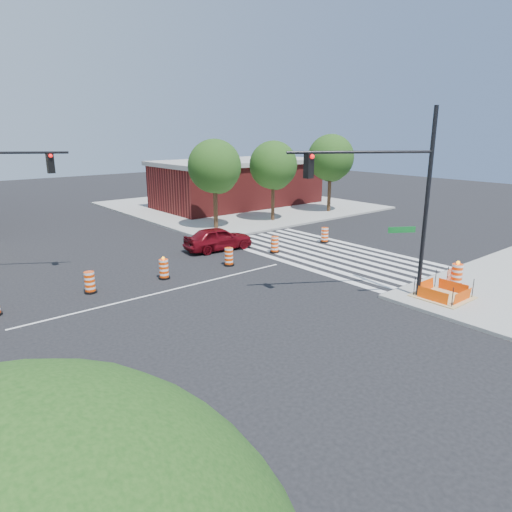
% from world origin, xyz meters
% --- Properties ---
extents(ground, '(120.00, 120.00, 0.00)m').
position_xyz_m(ground, '(0.00, 0.00, 0.00)').
color(ground, black).
rests_on(ground, ground).
extents(sidewalk_ne, '(22.00, 22.00, 0.15)m').
position_xyz_m(sidewalk_ne, '(18.00, 18.00, 0.07)').
color(sidewalk_ne, gray).
rests_on(sidewalk_ne, ground).
extents(crosswalk_east, '(6.75, 13.50, 0.01)m').
position_xyz_m(crosswalk_east, '(10.95, 0.00, 0.01)').
color(crosswalk_east, silver).
rests_on(crosswalk_east, ground).
extents(lane_centerline, '(14.00, 0.12, 0.01)m').
position_xyz_m(lane_centerline, '(0.00, 0.00, 0.01)').
color(lane_centerline, silver).
rests_on(lane_centerline, ground).
extents(excavation_pit, '(2.20, 2.20, 0.90)m').
position_xyz_m(excavation_pit, '(9.00, -9.00, 0.22)').
color(excavation_pit, tan).
rests_on(excavation_pit, ground).
extents(brick_storefront, '(16.50, 8.50, 4.60)m').
position_xyz_m(brick_storefront, '(18.00, 18.00, 2.32)').
color(brick_storefront, maroon).
rests_on(brick_storefront, ground).
extents(red_coupe, '(4.59, 2.26, 1.51)m').
position_xyz_m(red_coupe, '(6.35, 4.84, 0.75)').
color(red_coupe, '#620810').
rests_on(red_coupe, ground).
extents(signal_pole_se, '(5.40, 3.40, 8.26)m').
position_xyz_m(signal_pole_se, '(6.82, -7.28, 5.06)').
color(signal_pole_se, black).
rests_on(signal_pole_se, ground).
extents(pit_drum, '(0.64, 0.64, 1.26)m').
position_xyz_m(pit_drum, '(10.93, -8.60, 0.67)').
color(pit_drum, black).
rests_on(pit_drum, ground).
extents(sw_corner_drum, '(0.56, 0.56, 0.95)m').
position_xyz_m(sw_corner_drum, '(-8.01, -8.45, 0.59)').
color(sw_corner_drum, black).
rests_on(sw_corner_drum, ground).
extents(barricade, '(0.90, 0.19, 1.06)m').
position_xyz_m(barricade, '(10.68, -8.41, 0.73)').
color(barricade, '#FD4205').
rests_on(barricade, ground).
extents(tree_north_c, '(4.02, 4.02, 6.83)m').
position_xyz_m(tree_north_c, '(9.87, 10.17, 4.58)').
color(tree_north_c, '#382314').
rests_on(tree_north_c, ground).
extents(tree_north_d, '(3.90, 3.90, 6.63)m').
position_xyz_m(tree_north_d, '(15.29, 9.67, 4.46)').
color(tree_north_d, '#382314').
rests_on(tree_north_d, ground).
extents(tree_north_e, '(4.18, 4.18, 7.11)m').
position_xyz_m(tree_north_e, '(22.24, 9.67, 4.78)').
color(tree_north_e, '#382314').
rests_on(tree_north_e, ground).
extents(median_drum_2, '(0.60, 0.60, 1.02)m').
position_xyz_m(median_drum_2, '(-2.92, 2.09, 0.48)').
color(median_drum_2, black).
rests_on(median_drum_2, ground).
extents(median_drum_3, '(0.60, 0.60, 1.18)m').
position_xyz_m(median_drum_3, '(0.80, 1.78, 0.49)').
color(median_drum_3, black).
rests_on(median_drum_3, ground).
extents(median_drum_4, '(0.60, 0.60, 1.02)m').
position_xyz_m(median_drum_4, '(4.80, 1.57, 0.48)').
color(median_drum_4, black).
rests_on(median_drum_4, ground).
extents(median_drum_5, '(0.60, 0.60, 1.02)m').
position_xyz_m(median_drum_5, '(8.68, 2.03, 0.48)').
color(median_drum_5, black).
rests_on(median_drum_5, ground).
extents(median_drum_6, '(0.60, 0.60, 1.02)m').
position_xyz_m(median_drum_6, '(13.12, 1.87, 0.48)').
color(median_drum_6, black).
rests_on(median_drum_6, ground).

